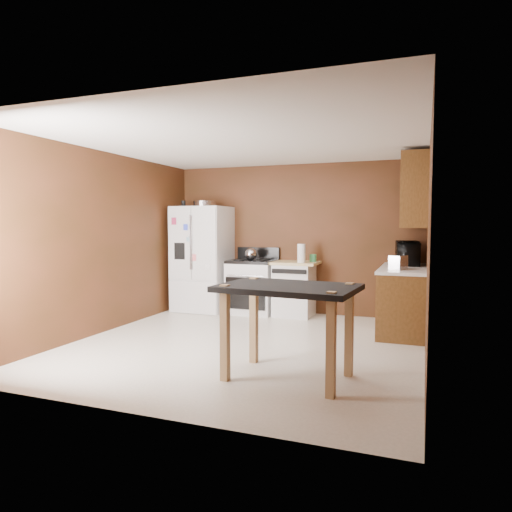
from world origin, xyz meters
The scene contains 18 objects.
floor centered at (0.00, 0.00, 0.00)m, with size 4.50×4.50×0.00m, color white.
ceiling centered at (0.00, 0.00, 2.50)m, with size 4.50×4.50×0.00m, color white.
wall_back centered at (0.00, 2.25, 1.25)m, with size 4.20×4.20×0.00m, color #562916.
wall_front centered at (0.00, -2.25, 1.25)m, with size 4.20×4.20×0.00m, color #562916.
wall_left centered at (-2.10, 0.00, 1.25)m, with size 4.50×4.50×0.00m, color #562916.
wall_right centered at (2.10, 0.00, 1.25)m, with size 4.50×4.50×0.00m, color #562916.
roasting_pan centered at (-1.52, 1.92, 1.85)m, with size 0.39×0.39×0.10m, color silver.
pen_cup centered at (-1.88, 1.82, 1.85)m, with size 0.07×0.07×0.11m, color black.
kettle centered at (-0.65, 1.86, 1.00)m, with size 0.20×0.20×0.20m, color silver.
paper_towel centered at (0.24, 1.79, 1.04)m, with size 0.13×0.13×0.30m, color white.
green_canister centered at (0.37, 2.04, 0.95)m, with size 0.11×0.11×0.12m, color #3A9959.
toaster centered at (1.74, 1.08, 0.99)m, with size 0.16×0.26×0.19m, color silver.
microwave centered at (1.83, 1.81, 1.06)m, with size 0.57×0.39×0.32m, color black.
refrigerator centered at (-1.55, 1.86, 0.90)m, with size 0.90×0.80×1.80m.
gas_range centered at (-0.64, 1.92, 0.46)m, with size 0.76×0.68×1.10m.
dishwasher centered at (0.08, 1.95, 0.45)m, with size 0.78×0.63×0.89m.
right_cabinets centered at (1.84, 1.48, 0.91)m, with size 0.63×1.58×2.45m.
island centered at (0.84, -1.01, 0.78)m, with size 1.36×0.97×0.93m.
Camera 1 is at (2.07, -5.20, 1.50)m, focal length 32.00 mm.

